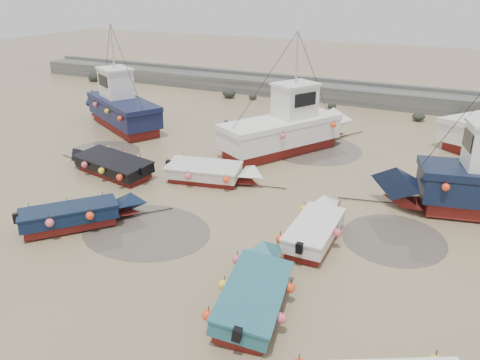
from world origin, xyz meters
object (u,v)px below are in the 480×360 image
object	(u,v)px
dinghy_2	(254,288)
dinghy_6	(317,225)
dinghy_1	(79,213)
dinghy_4	(109,162)
dinghy_5	(212,171)
person	(226,154)
cabin_boat_0	(119,105)
cabin_boat_1	(290,127)

from	to	relation	value
dinghy_2	dinghy_6	xyz separation A→B (m)	(0.50, 4.32, 0.01)
dinghy_1	dinghy_2	bearing A→B (deg)	31.23
dinghy_4	dinghy_1	bearing A→B (deg)	-139.67
dinghy_5	person	bearing A→B (deg)	-174.45
dinghy_5	dinghy_6	bearing A→B (deg)	52.18
dinghy_5	dinghy_1	bearing A→B (deg)	-34.22
dinghy_5	cabin_boat_0	xyz separation A→B (m)	(-9.58, 5.31, 0.81)
dinghy_5	person	world-z (taller)	dinghy_5
dinghy_2	dinghy_6	distance (m)	4.35
cabin_boat_0	cabin_boat_1	xyz separation A→B (m)	(11.22, 0.35, -0.01)
dinghy_1	dinghy_6	world-z (taller)	same
dinghy_2	cabin_boat_1	size ratio (longest dim) A/B	0.62
dinghy_2	cabin_boat_0	distance (m)	19.55
cabin_boat_1	person	world-z (taller)	cabin_boat_1
cabin_boat_1	cabin_boat_0	bearing A→B (deg)	-148.47
dinghy_1	dinghy_6	size ratio (longest dim) A/B	0.88
dinghy_5	person	size ratio (longest dim) A/B	2.93
cabin_boat_1	person	size ratio (longest dim) A/B	4.80
dinghy_6	cabin_boat_0	bearing A→B (deg)	151.66
cabin_boat_0	dinghy_1	bearing A→B (deg)	-118.70
dinghy_1	cabin_boat_0	xyz separation A→B (m)	(-7.17, 11.15, 0.81)
dinghy_4	dinghy_5	bearing A→B (deg)	-65.40
dinghy_5	cabin_boat_0	size ratio (longest dim) A/B	0.63
dinghy_1	dinghy_4	size ratio (longest dim) A/B	0.75
dinghy_1	dinghy_2	xyz separation A→B (m)	(7.83, -1.37, 0.00)
dinghy_5	dinghy_6	world-z (taller)	same
dinghy_6	person	size ratio (longest dim) A/B	2.86
cabin_boat_0	person	distance (m)	8.74
dinghy_1	cabin_boat_0	world-z (taller)	cabin_boat_0
cabin_boat_1	person	xyz separation A→B (m)	(-2.76, -2.09, -1.35)
dinghy_2	cabin_boat_0	xyz separation A→B (m)	(-14.99, 12.52, 0.81)
dinghy_1	cabin_boat_0	distance (m)	13.28
dinghy_6	dinghy_1	bearing A→B (deg)	-160.94
dinghy_4	dinghy_5	distance (m)	5.12
dinghy_2	cabin_boat_1	bearing A→B (deg)	95.77
dinghy_4	dinghy_2	bearing A→B (deg)	-108.70
dinghy_2	cabin_boat_0	size ratio (longest dim) A/B	0.64
dinghy_2	person	size ratio (longest dim) A/B	2.99
dinghy_2	person	bearing A→B (deg)	110.64
dinghy_4	person	size ratio (longest dim) A/B	3.36
cabin_boat_0	cabin_boat_1	size ratio (longest dim) A/B	0.98
dinghy_6	dinghy_5	bearing A→B (deg)	153.51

